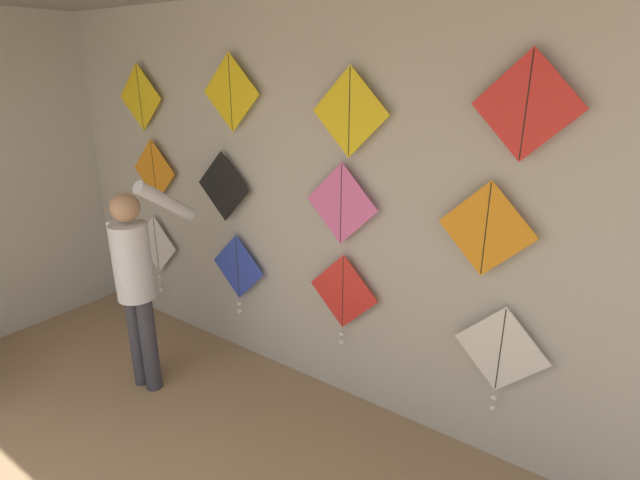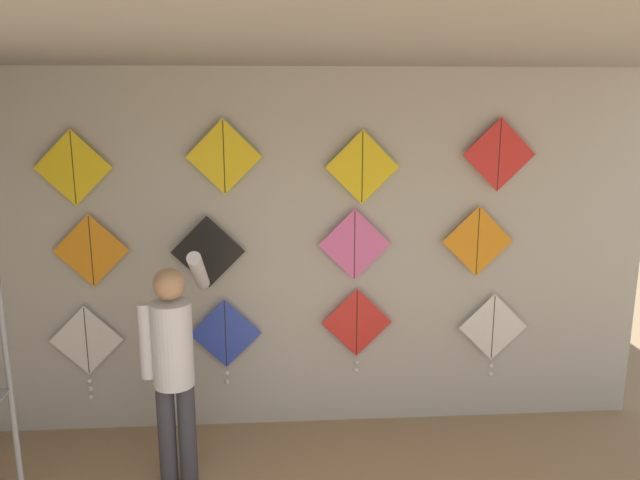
{
  "view_description": "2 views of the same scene",
  "coord_description": "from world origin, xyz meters",
  "px_view_note": "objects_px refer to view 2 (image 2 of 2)",
  "views": [
    {
      "loc": [
        2.26,
        0.5,
        2.36
      ],
      "look_at": [
        0.53,
        2.91,
        1.31
      ],
      "focal_mm": 28.0,
      "sensor_mm": 36.0,
      "label": 1
    },
    {
      "loc": [
        -0.05,
        -1.43,
        2.57
      ],
      "look_at": [
        0.24,
        2.91,
        1.58
      ],
      "focal_mm": 35.0,
      "sensor_mm": 36.0,
      "label": 2
    }
  ],
  "objects_px": {
    "kite_10": "(362,167)",
    "kite_11": "(499,155)",
    "kite_3": "(493,330)",
    "kite_7": "(478,241)",
    "shopkeeper": "(173,359)",
    "kite_5": "(208,252)",
    "kite_9": "(224,157)",
    "kite_1": "(226,337)",
    "kite_6": "(355,245)",
    "kite_8": "(73,168)",
    "kite_2": "(357,326)",
    "kite_0": "(87,345)",
    "kite_4": "(91,251)"
  },
  "relations": [
    {
      "from": "kite_10",
      "to": "kite_11",
      "type": "distance_m",
      "value": 1.03
    },
    {
      "from": "kite_3",
      "to": "kite_7",
      "type": "distance_m",
      "value": 0.75
    },
    {
      "from": "shopkeeper",
      "to": "kite_3",
      "type": "bearing_deg",
      "value": 13.92
    },
    {
      "from": "kite_5",
      "to": "kite_7",
      "type": "height_order",
      "value": "kite_7"
    },
    {
      "from": "kite_9",
      "to": "kite_1",
      "type": "bearing_deg",
      "value": -178.85
    },
    {
      "from": "kite_5",
      "to": "kite_6",
      "type": "bearing_deg",
      "value": 0.0
    },
    {
      "from": "kite_5",
      "to": "kite_7",
      "type": "relative_size",
      "value": 1.0
    },
    {
      "from": "kite_1",
      "to": "kite_6",
      "type": "bearing_deg",
      "value": 0.04
    },
    {
      "from": "kite_9",
      "to": "kite_10",
      "type": "bearing_deg",
      "value": 0.0
    },
    {
      "from": "kite_8",
      "to": "kite_11",
      "type": "relative_size",
      "value": 1.0
    },
    {
      "from": "kite_3",
      "to": "kite_2",
      "type": "bearing_deg",
      "value": 180.0
    },
    {
      "from": "kite_6",
      "to": "kite_0",
      "type": "bearing_deg",
      "value": -179.97
    },
    {
      "from": "kite_11",
      "to": "kite_9",
      "type": "bearing_deg",
      "value": 180.0
    },
    {
      "from": "kite_4",
      "to": "kite_5",
      "type": "relative_size",
      "value": 1.0
    },
    {
      "from": "kite_9",
      "to": "kite_11",
      "type": "distance_m",
      "value": 2.04
    },
    {
      "from": "kite_2",
      "to": "kite_0",
      "type": "bearing_deg",
      "value": -179.99
    },
    {
      "from": "shopkeeper",
      "to": "kite_10",
      "type": "bearing_deg",
      "value": 26.09
    },
    {
      "from": "kite_11",
      "to": "kite_5",
      "type": "bearing_deg",
      "value": 180.0
    },
    {
      "from": "kite_2",
      "to": "kite_8",
      "type": "distance_m",
      "value": 2.41
    },
    {
      "from": "kite_8",
      "to": "kite_11",
      "type": "distance_m",
      "value": 3.12
    },
    {
      "from": "kite_1",
      "to": "kite_8",
      "type": "distance_m",
      "value": 1.68
    },
    {
      "from": "kite_4",
      "to": "kite_8",
      "type": "distance_m",
      "value": 0.62
    },
    {
      "from": "kite_4",
      "to": "kite_7",
      "type": "xyz_separation_m",
      "value": [
        2.91,
        0.0,
        0.03
      ]
    },
    {
      "from": "kite_9",
      "to": "kite_0",
      "type": "bearing_deg",
      "value": -179.95
    },
    {
      "from": "kite_2",
      "to": "kite_6",
      "type": "height_order",
      "value": "kite_6"
    },
    {
      "from": "kite_4",
      "to": "kite_8",
      "type": "xyz_separation_m",
      "value": [
        -0.08,
        0.0,
        0.61
      ]
    },
    {
      "from": "kite_0",
      "to": "kite_10",
      "type": "distance_m",
      "value": 2.49
    },
    {
      "from": "kite_2",
      "to": "kite_5",
      "type": "distance_m",
      "value": 1.29
    },
    {
      "from": "kite_2",
      "to": "kite_9",
      "type": "bearing_deg",
      "value": 179.96
    },
    {
      "from": "kite_1",
      "to": "kite_4",
      "type": "height_order",
      "value": "kite_4"
    },
    {
      "from": "kite_5",
      "to": "kite_10",
      "type": "xyz_separation_m",
      "value": [
        1.16,
        0.0,
        0.63
      ]
    },
    {
      "from": "kite_0",
      "to": "kite_11",
      "type": "height_order",
      "value": "kite_11"
    },
    {
      "from": "shopkeeper",
      "to": "kite_1",
      "type": "height_order",
      "value": "shopkeeper"
    },
    {
      "from": "kite_1",
      "to": "kite_6",
      "type": "relative_size",
      "value": 1.25
    },
    {
      "from": "kite_1",
      "to": "kite_0",
      "type": "bearing_deg",
      "value": -179.98
    },
    {
      "from": "kite_0",
      "to": "kite_9",
      "type": "relative_size",
      "value": 1.38
    },
    {
      "from": "kite_9",
      "to": "kite_10",
      "type": "relative_size",
      "value": 1.0
    },
    {
      "from": "kite_2",
      "to": "kite_3",
      "type": "distance_m",
      "value": 1.09
    },
    {
      "from": "kite_8",
      "to": "kite_11",
      "type": "xyz_separation_m",
      "value": [
        3.12,
        0.0,
        0.08
      ]
    },
    {
      "from": "kite_9",
      "to": "kite_10",
      "type": "height_order",
      "value": "kite_9"
    },
    {
      "from": "kite_6",
      "to": "kite_1",
      "type": "bearing_deg",
      "value": -179.96
    },
    {
      "from": "kite_7",
      "to": "kite_8",
      "type": "height_order",
      "value": "kite_8"
    },
    {
      "from": "kite_0",
      "to": "kite_2",
      "type": "bearing_deg",
      "value": 0.01
    },
    {
      "from": "kite_5",
      "to": "kite_2",
      "type": "bearing_deg",
      "value": -0.03
    },
    {
      "from": "shopkeeper",
      "to": "kite_0",
      "type": "height_order",
      "value": "shopkeeper"
    },
    {
      "from": "kite_1",
      "to": "kite_4",
      "type": "xyz_separation_m",
      "value": [
        -0.96,
        0.0,
        0.7
      ]
    },
    {
      "from": "kite_5",
      "to": "kite_11",
      "type": "bearing_deg",
      "value": 0.0
    },
    {
      "from": "kite_2",
      "to": "kite_4",
      "type": "distance_m",
      "value": 2.08
    },
    {
      "from": "kite_3",
      "to": "kite_7",
      "type": "bearing_deg",
      "value": 179.76
    },
    {
      "from": "kite_2",
      "to": "kite_4",
      "type": "relative_size",
      "value": 1.25
    }
  ]
}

